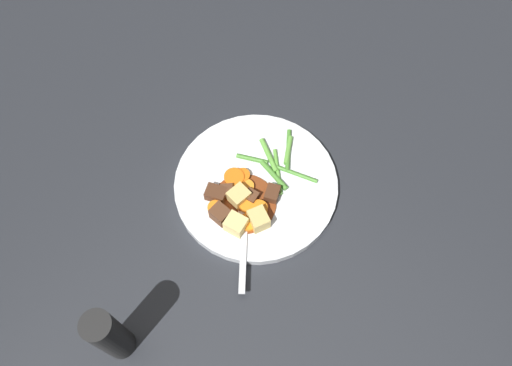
{
  "coord_description": "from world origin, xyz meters",
  "views": [
    {
      "loc": [
        0.28,
        0.26,
        0.78
      ],
      "look_at": [
        0.0,
        0.0,
        0.02
      ],
      "focal_mm": 36.19,
      "sensor_mm": 36.0,
      "label": 1
    }
  ],
  "objects_px": {
    "carrot_slice_4": "(243,176)",
    "potato_chunk_2": "(240,197)",
    "carrot_slice_1": "(259,209)",
    "carrot_slice_5": "(216,209)",
    "potato_chunk_1": "(259,219)",
    "meat_chunk_3": "(251,197)",
    "carrot_slice_0": "(246,187)",
    "dinner_plate": "(256,185)",
    "pepper_mill": "(110,336)",
    "meat_chunk_4": "(216,194)",
    "carrot_slice_2": "(248,222)",
    "meat_chunk_2": "(272,194)",
    "potato_chunk_0": "(236,224)",
    "carrot_slice_6": "(247,205)",
    "meat_chunk_1": "(227,192)",
    "fork": "(244,235)",
    "meat_chunk_0": "(221,215)",
    "carrot_slice_3": "(234,178)"
  },
  "relations": [
    {
      "from": "carrot_slice_1",
      "to": "potato_chunk_1",
      "type": "height_order",
      "value": "potato_chunk_1"
    },
    {
      "from": "carrot_slice_4",
      "to": "carrot_slice_6",
      "type": "height_order",
      "value": "carrot_slice_6"
    },
    {
      "from": "carrot_slice_4",
      "to": "carrot_slice_5",
      "type": "distance_m",
      "value": 0.07
    },
    {
      "from": "meat_chunk_4",
      "to": "meat_chunk_1",
      "type": "bearing_deg",
      "value": 141.89
    },
    {
      "from": "carrot_slice_0",
      "to": "potato_chunk_1",
      "type": "relative_size",
      "value": 0.83
    },
    {
      "from": "carrot_slice_3",
      "to": "potato_chunk_2",
      "type": "relative_size",
      "value": 1.07
    },
    {
      "from": "carrot_slice_4",
      "to": "carrot_slice_0",
      "type": "bearing_deg",
      "value": 58.0
    },
    {
      "from": "dinner_plate",
      "to": "pepper_mill",
      "type": "relative_size",
      "value": 1.89
    },
    {
      "from": "meat_chunk_3",
      "to": "pepper_mill",
      "type": "bearing_deg",
      "value": 2.62
    },
    {
      "from": "potato_chunk_1",
      "to": "meat_chunk_1",
      "type": "relative_size",
      "value": 1.5
    },
    {
      "from": "carrot_slice_5",
      "to": "carrot_slice_1",
      "type": "bearing_deg",
      "value": 131.38
    },
    {
      "from": "potato_chunk_2",
      "to": "fork",
      "type": "relative_size",
      "value": 0.22
    },
    {
      "from": "carrot_slice_5",
      "to": "potato_chunk_0",
      "type": "distance_m",
      "value": 0.04
    },
    {
      "from": "dinner_plate",
      "to": "pepper_mill",
      "type": "bearing_deg",
      "value": 4.97
    },
    {
      "from": "fork",
      "to": "meat_chunk_2",
      "type": "bearing_deg",
      "value": -171.05
    },
    {
      "from": "dinner_plate",
      "to": "fork",
      "type": "relative_size",
      "value": 1.89
    },
    {
      "from": "carrot_slice_3",
      "to": "pepper_mill",
      "type": "relative_size",
      "value": 0.23
    },
    {
      "from": "carrot_slice_6",
      "to": "pepper_mill",
      "type": "relative_size",
      "value": 0.18
    },
    {
      "from": "fork",
      "to": "meat_chunk_3",
      "type": "bearing_deg",
      "value": -147.78
    },
    {
      "from": "carrot_slice_3",
      "to": "carrot_slice_6",
      "type": "height_order",
      "value": "same"
    },
    {
      "from": "meat_chunk_4",
      "to": "carrot_slice_2",
      "type": "bearing_deg",
      "value": 89.85
    },
    {
      "from": "dinner_plate",
      "to": "potato_chunk_2",
      "type": "bearing_deg",
      "value": 3.59
    },
    {
      "from": "meat_chunk_3",
      "to": "fork",
      "type": "xyz_separation_m",
      "value": [
        0.05,
        0.03,
        -0.01
      ]
    },
    {
      "from": "meat_chunk_0",
      "to": "carrot_slice_5",
      "type": "bearing_deg",
      "value": -101.64
    },
    {
      "from": "potato_chunk_1",
      "to": "meat_chunk_1",
      "type": "bearing_deg",
      "value": -91.65
    },
    {
      "from": "potato_chunk_0",
      "to": "meat_chunk_2",
      "type": "distance_m",
      "value": 0.08
    },
    {
      "from": "dinner_plate",
      "to": "meat_chunk_1",
      "type": "distance_m",
      "value": 0.05
    },
    {
      "from": "carrot_slice_5",
      "to": "meat_chunk_3",
      "type": "height_order",
      "value": "meat_chunk_3"
    },
    {
      "from": "meat_chunk_1",
      "to": "meat_chunk_0",
      "type": "bearing_deg",
      "value": 31.87
    },
    {
      "from": "carrot_slice_5",
      "to": "pepper_mill",
      "type": "height_order",
      "value": "pepper_mill"
    },
    {
      "from": "potato_chunk_0",
      "to": "potato_chunk_1",
      "type": "relative_size",
      "value": 0.98
    },
    {
      "from": "pepper_mill",
      "to": "carrot_slice_1",
      "type": "bearing_deg",
      "value": 178.09
    },
    {
      "from": "carrot_slice_4",
      "to": "meat_chunk_0",
      "type": "height_order",
      "value": "meat_chunk_0"
    },
    {
      "from": "carrot_slice_3",
      "to": "meat_chunk_4",
      "type": "distance_m",
      "value": 0.04
    },
    {
      "from": "fork",
      "to": "dinner_plate",
      "type": "bearing_deg",
      "value": -149.16
    },
    {
      "from": "carrot_slice_2",
      "to": "meat_chunk_2",
      "type": "bearing_deg",
      "value": -175.82
    },
    {
      "from": "carrot_slice_5",
      "to": "meat_chunk_0",
      "type": "xyz_separation_m",
      "value": [
        0.0,
        0.02,
        0.01
      ]
    },
    {
      "from": "carrot_slice_0",
      "to": "potato_chunk_0",
      "type": "xyz_separation_m",
      "value": [
        0.06,
        0.04,
        0.01
      ]
    },
    {
      "from": "potato_chunk_1",
      "to": "potato_chunk_2",
      "type": "relative_size",
      "value": 1.02
    },
    {
      "from": "carrot_slice_1",
      "to": "carrot_slice_5",
      "type": "distance_m",
      "value": 0.07
    },
    {
      "from": "carrot_slice_4",
      "to": "potato_chunk_2",
      "type": "height_order",
      "value": "potato_chunk_2"
    },
    {
      "from": "potato_chunk_1",
      "to": "meat_chunk_3",
      "type": "bearing_deg",
      "value": -121.73
    },
    {
      "from": "carrot_slice_2",
      "to": "carrot_slice_6",
      "type": "xyz_separation_m",
      "value": [
        -0.02,
        -0.02,
        0.0
      ]
    },
    {
      "from": "carrot_slice_0",
      "to": "potato_chunk_2",
      "type": "bearing_deg",
      "value": 19.61
    },
    {
      "from": "carrot_slice_1",
      "to": "carrot_slice_2",
      "type": "relative_size",
      "value": 0.99
    },
    {
      "from": "carrot_slice_4",
      "to": "pepper_mill",
      "type": "bearing_deg",
      "value": 9.3
    },
    {
      "from": "meat_chunk_2",
      "to": "carrot_slice_6",
      "type": "bearing_deg",
      "value": -23.04
    },
    {
      "from": "carrot_slice_2",
      "to": "meat_chunk_2",
      "type": "distance_m",
      "value": 0.06
    },
    {
      "from": "carrot_slice_1",
      "to": "pepper_mill",
      "type": "distance_m",
      "value": 0.29
    },
    {
      "from": "carrot_slice_1",
      "to": "meat_chunk_4",
      "type": "xyz_separation_m",
      "value": [
        0.03,
        -0.07,
        0.0
      ]
    }
  ]
}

